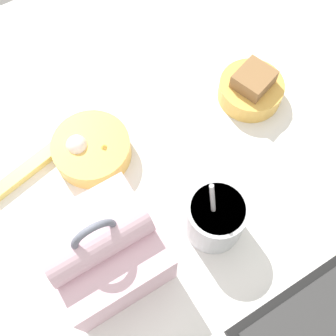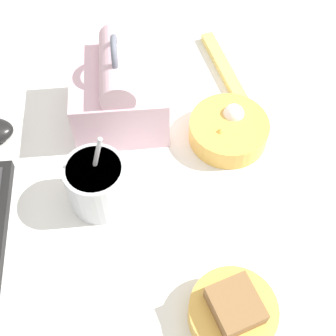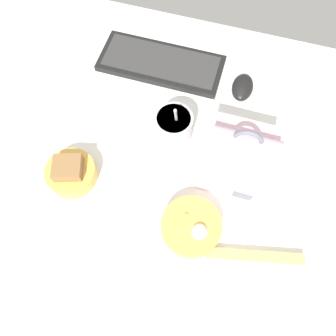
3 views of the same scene
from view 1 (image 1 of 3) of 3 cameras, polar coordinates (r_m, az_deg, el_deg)
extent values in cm
cube|color=white|center=(76.83, 2.00, -0.67)|extent=(140.00, 110.00, 2.00)
cube|color=beige|center=(66.24, -8.65, -11.24)|extent=(16.22, 16.24, 10.55)
cylinder|color=beige|center=(59.67, -9.57, -9.64)|extent=(15.41, 5.80, 5.80)
cube|color=slate|center=(71.23, -13.50, -7.20)|extent=(4.54, 0.30, 3.16)
torus|color=slate|center=(57.19, -9.97, -8.94)|extent=(6.68, 1.00, 6.68)
cylinder|color=silver|center=(68.17, 6.40, -6.74)|extent=(9.55, 9.55, 9.20)
cylinder|color=olive|center=(64.13, 6.79, -5.53)|extent=(8.40, 8.40, 0.60)
cylinder|color=silver|center=(62.83, 6.14, -5.12)|extent=(0.70, 3.24, 10.43)
cylinder|color=#EAB24C|center=(83.77, 11.11, 10.28)|extent=(12.30, 12.30, 4.02)
cube|color=olive|center=(82.02, 11.38, 11.17)|extent=(8.33, 7.94, 5.63)
cylinder|color=#EAB24C|center=(76.71, -10.26, 2.53)|extent=(13.96, 13.96, 4.13)
ellipsoid|color=white|center=(75.67, -12.21, 2.95)|extent=(3.80, 3.80, 4.47)
cone|color=#EFBC47|center=(74.97, -8.56, 2.44)|extent=(6.31, 6.31, 3.51)
sphere|color=#4C5623|center=(78.62, -11.97, 4.77)|extent=(1.68, 1.68, 1.68)
sphere|color=#4C5623|center=(78.15, -12.09, 4.14)|extent=(1.68, 1.68, 1.68)
sphere|color=#4C5623|center=(77.63, -11.82, 3.57)|extent=(1.68, 1.68, 1.68)
cube|color=#EFD666|center=(79.07, -20.81, -2.10)|extent=(22.07, 7.11, 1.60)
camera|label=2|loc=(0.61, 59.00, 44.93)|focal=50.00mm
camera|label=3|loc=(0.57, -58.17, 60.77)|focal=35.00mm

